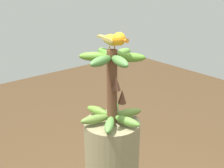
# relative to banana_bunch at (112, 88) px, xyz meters

# --- Properties ---
(banana_bunch) EXTENTS (0.28, 0.28, 0.32)m
(banana_bunch) POSITION_rel_banana_bunch_xyz_m (0.00, 0.00, 0.00)
(banana_bunch) COLOR brown
(banana_bunch) RESTS_ON banana_tree
(perched_bird) EXTENTS (0.06, 0.18, 0.08)m
(perched_bird) POSITION_rel_banana_bunch_xyz_m (-0.00, -0.01, 0.20)
(perched_bird) COLOR #C68933
(perched_bird) RESTS_ON banana_bunch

